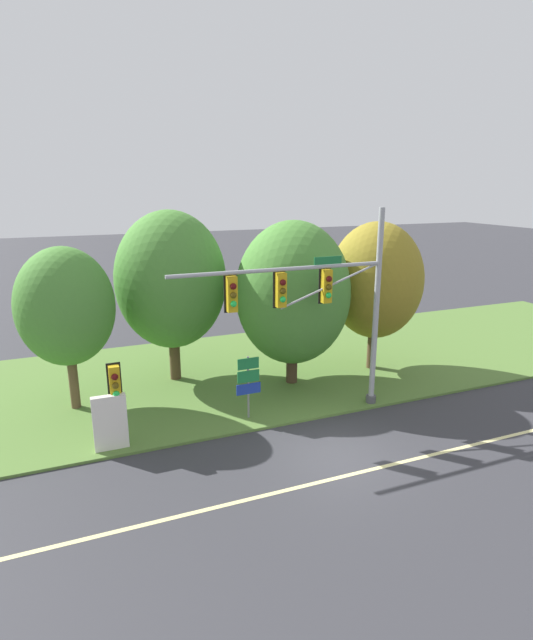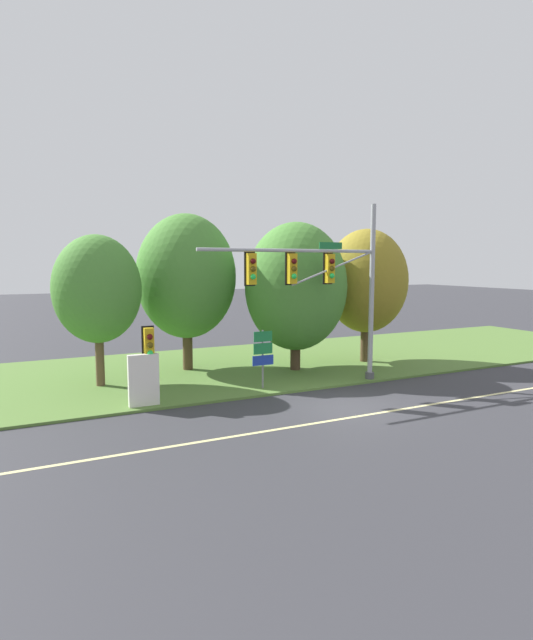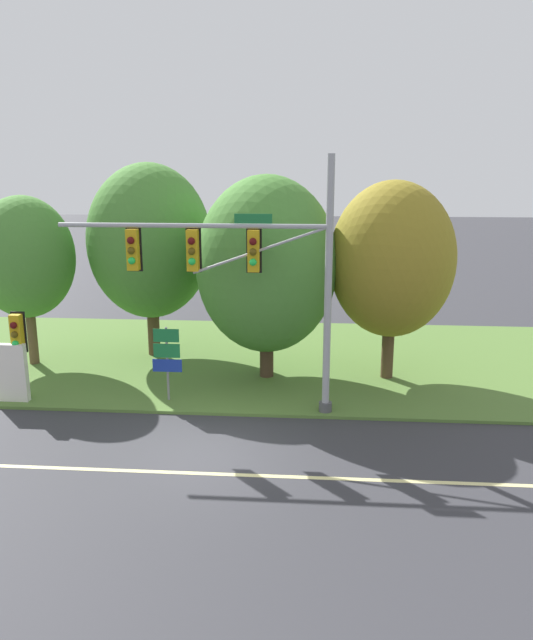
% 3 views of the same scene
% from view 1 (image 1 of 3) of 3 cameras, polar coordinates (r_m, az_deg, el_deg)
% --- Properties ---
extents(ground_plane, '(160.00, 160.00, 0.00)m').
position_cam_1_polar(ground_plane, '(17.24, 8.08, -14.97)').
color(ground_plane, '#333338').
extents(lane_stripe, '(36.00, 0.16, 0.01)m').
position_cam_1_polar(lane_stripe, '(16.37, 10.26, -16.84)').
color(lane_stripe, beige).
rests_on(lane_stripe, ground).
extents(grass_verge, '(48.00, 11.50, 0.10)m').
position_cam_1_polar(grass_verge, '(23.99, -1.78, -5.71)').
color(grass_verge, '#517533').
rests_on(grass_verge, ground).
extents(traffic_signal_mast, '(8.23, 0.49, 7.73)m').
position_cam_1_polar(traffic_signal_mast, '(18.25, 6.14, 2.42)').
color(traffic_signal_mast, '#9EA0A5').
rests_on(traffic_signal_mast, grass_verge).
extents(pedestrian_signal_near_kerb, '(0.46, 0.55, 2.89)m').
position_cam_1_polar(pedestrian_signal_near_kerb, '(17.30, -16.91, -7.41)').
color(pedestrian_signal_near_kerb, '#9EA0A5').
rests_on(pedestrian_signal_near_kerb, grass_verge).
extents(route_sign_post, '(0.95, 0.08, 2.43)m').
position_cam_1_polar(route_sign_post, '(18.63, -2.09, -6.88)').
color(route_sign_post, slate).
rests_on(route_sign_post, grass_verge).
extents(tree_nearest_road, '(3.62, 3.62, 6.36)m').
position_cam_1_polar(tree_nearest_road, '(20.16, -21.98, 1.38)').
color(tree_nearest_road, brown).
rests_on(tree_nearest_road, grass_verge).
extents(tree_left_of_mast, '(4.77, 4.77, 7.52)m').
position_cam_1_polar(tree_left_of_mast, '(21.96, -10.87, 4.48)').
color(tree_left_of_mast, '#4C3823').
rests_on(tree_left_of_mast, grass_verge).
extents(tree_behind_signpost, '(4.91, 4.91, 7.12)m').
position_cam_1_polar(tree_behind_signpost, '(21.30, 3.02, 3.07)').
color(tree_behind_signpost, '#423021').
rests_on(tree_behind_signpost, grass_verge).
extents(tree_mid_verge, '(4.30, 4.30, 6.94)m').
position_cam_1_polar(tree_mid_verge, '(23.55, 12.38, 4.40)').
color(tree_mid_verge, '#4C3823').
rests_on(tree_mid_verge, grass_verge).
extents(info_kiosk, '(1.10, 0.24, 1.90)m').
position_cam_1_polar(info_kiosk, '(17.55, -17.43, -11.13)').
color(info_kiosk, silver).
rests_on(info_kiosk, grass_verge).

